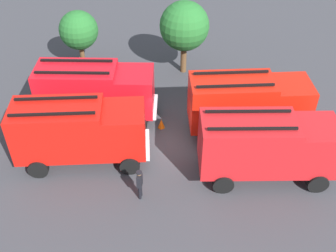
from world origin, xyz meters
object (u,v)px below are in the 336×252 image
Objects in this scene: fire_truck_3 at (248,102)px; traffic_cone_0 at (90,131)px; fire_truck_0 at (79,130)px; fire_truck_1 at (267,145)px; tree_0 at (79,30)px; tree_1 at (184,26)px; traffic_cone_1 at (161,123)px; fire_truck_2 at (95,90)px; firefighter_1 at (140,183)px; firefighter_0 at (225,82)px.

fire_truck_3 reaches higher than traffic_cone_0.
fire_truck_0 is 1.01× the size of fire_truck_1.
fire_truck_3 is at bearing 8.57° from traffic_cone_0.
tree_0 is (-11.88, 6.68, 0.79)m from fire_truck_3.
tree_1 is 7.64m from traffic_cone_1.
fire_truck_1 is 1.70× the size of tree_0.
tree_0 is 7.06× the size of traffic_cone_1.
fire_truck_2 is 0.98× the size of fire_truck_3.
tree_1 is at bearing 113.67° from fire_truck_3.
fire_truck_2 is 1.36× the size of tree_1.
firefighter_1 reaches higher than traffic_cone_1.
fire_truck_0 and fire_truck_2 have the same top height.
fire_truck_1 is 11.98× the size of traffic_cone_1.
fire_truck_1 is 10.46m from traffic_cone_0.
traffic_cone_0 is at bearing 160.88° from fire_truck_1.
traffic_cone_0 is (2.58, -8.08, -2.57)m from tree_0.
traffic_cone_1 is (4.09, -0.54, -1.84)m from fire_truck_2.
fire_truck_2 reaches higher than firefighter_1.
tree_1 reaches higher than traffic_cone_1.
firefighter_1 is at bearing -42.76° from fire_truck_0.
fire_truck_0 is 9.83m from fire_truck_3.
tree_1 is (4.96, 10.12, 1.48)m from fire_truck_0.
fire_truck_0 is at bearing -168.14° from fire_truck_3.
fire_truck_0 is 4.51m from firefighter_1.
firefighter_0 is at bearing 97.94° from fire_truck_1.
fire_truck_1 is 16.36m from tree_0.
firefighter_1 is 2.94× the size of traffic_cone_1.
fire_truck_1 is at bearing -89.32° from firefighter_0.
fire_truck_3 reaches higher than firefighter_1.
fire_truck_3 is (9.19, 3.47, 0.00)m from fire_truck_0.
traffic_cone_0 is (-9.30, -1.40, -1.78)m from fire_truck_3.
fire_truck_0 is 11.37m from tree_1.
tree_0 is (-6.31, 12.60, 1.91)m from firefighter_1.
tree_0 is at bearing 134.31° from fire_truck_1.
tree_0 reaches higher than fire_truck_0.
tree_0 is at bearing 134.57° from traffic_cone_1.
fire_truck_3 is at bearing -6.71° from fire_truck_2.
fire_truck_2 is at bearing 81.76° from fire_truck_0.
tree_0 reaches higher than traffic_cone_0.
firefighter_0 is at bearing 69.54° from firefighter_1.
traffic_cone_1 is at bearing -45.43° from tree_0.
traffic_cone_0 is at bearing -122.18° from tree_1.
fire_truck_0 is at bearing -140.91° from traffic_cone_1.
traffic_cone_0 is at bearing 133.16° from firefighter_1.
fire_truck_3 is at bearing 11.99° from fire_truck_0.
traffic_cone_0 is (-5.07, -8.05, -3.26)m from tree_1.
firefighter_0 is 4.89m from tree_1.
tree_1 is at bearing 82.53° from traffic_cone_1.
traffic_cone_0 reaches higher than traffic_cone_1.
fire_truck_0 is at bearing 149.56° from firefighter_1.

